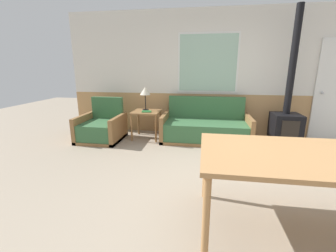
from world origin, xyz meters
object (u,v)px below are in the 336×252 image
at_px(couch, 205,129).
at_px(armchair, 102,128).
at_px(side_table, 146,115).
at_px(table_lamp, 145,92).
at_px(dining_table, 320,162).
at_px(wood_stove, 287,115).

relative_size(couch, armchair, 2.05).
relative_size(armchair, side_table, 1.48).
xyz_separation_m(armchair, table_lamp, (0.87, 0.37, 0.74)).
bearing_deg(dining_table, side_table, 130.40).
bearing_deg(table_lamp, wood_stove, -0.91).
xyz_separation_m(couch, side_table, (-1.25, -0.02, 0.24)).
bearing_deg(armchair, table_lamp, 14.43).
bearing_deg(wood_stove, couch, -178.86).
distance_m(dining_table, wood_stove, 2.72).
relative_size(armchair, table_lamp, 1.74).
bearing_deg(armchair, couch, -0.86).
bearing_deg(couch, armchair, -172.32).
xyz_separation_m(couch, dining_table, (0.95, -2.62, 0.45)).
bearing_deg(couch, side_table, -178.91).
bearing_deg(armchair, side_table, 7.89).
distance_m(side_table, dining_table, 3.41).
relative_size(dining_table, wood_stove, 0.79).
bearing_deg(side_table, table_lamp, 111.33).
height_order(side_table, dining_table, dining_table).
relative_size(couch, dining_table, 0.88).
bearing_deg(table_lamp, dining_table, -50.18).
bearing_deg(armchair, dining_table, -45.29).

